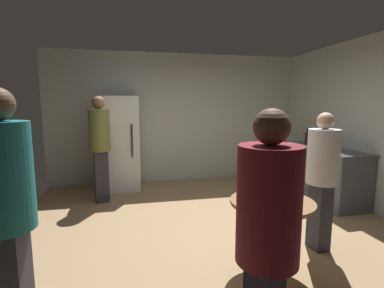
{
  "coord_description": "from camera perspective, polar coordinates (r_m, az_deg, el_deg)",
  "views": [
    {
      "loc": [
        -0.99,
        -3.41,
        1.65
      ],
      "look_at": [
        -0.15,
        0.46,
        1.1
      ],
      "focal_mm": 26.63,
      "sensor_mm": 36.0,
      "label": 1
    }
  ],
  "objects": [
    {
      "name": "ground_plane",
      "position": [
        3.93,
        3.71,
        -17.65
      ],
      "size": [
        5.2,
        5.2,
        0.1
      ],
      "primitive_type": "cube",
      "color": "#9E7C56"
    },
    {
      "name": "wall_back",
      "position": [
        6.12,
        -2.96,
        5.16
      ],
      "size": [
        5.32,
        0.06,
        2.7
      ],
      "primitive_type": "cube",
      "color": "beige",
      "rests_on": "ground_plane"
    },
    {
      "name": "refrigerator",
      "position": [
        5.66,
        -14.05,
        0.12
      ],
      "size": [
        0.7,
        0.68,
        1.8
      ],
      "color": "white",
      "rests_on": "ground_plane"
    },
    {
      "name": "kitchen_counter",
      "position": [
        5.54,
        24.39,
        -5.24
      ],
      "size": [
        0.64,
        1.75,
        0.9
      ],
      "color": "#4C515B",
      "rests_on": "ground_plane"
    },
    {
      "name": "kettle",
      "position": [
        5.55,
        23.36,
        0.29
      ],
      "size": [
        0.24,
        0.17,
        0.18
      ],
      "color": "#B2B2B7",
      "rests_on": "kitchen_counter"
    },
    {
      "name": "wine_bottle_on_counter",
      "position": [
        5.77,
        22.03,
        1.1
      ],
      "size": [
        0.08,
        0.08,
        0.31
      ],
      "color": "#3F141E",
      "rests_on": "kitchen_counter"
    },
    {
      "name": "foreground_table",
      "position": [
        2.93,
        15.65,
        -12.77
      ],
      "size": [
        0.8,
        0.8,
        0.73
      ],
      "color": "olive",
      "rests_on": "ground_plane"
    },
    {
      "name": "beer_bottle_amber",
      "position": [
        3.07,
        14.09,
        -8.0
      ],
      "size": [
        0.06,
        0.06,
        0.23
      ],
      "color": "#8C5919",
      "rests_on": "foreground_table"
    },
    {
      "name": "beer_bottle_brown",
      "position": [
        3.01,
        18.58,
        -8.51
      ],
      "size": [
        0.06,
        0.06,
        0.23
      ],
      "color": "#593314",
      "rests_on": "foreground_table"
    },
    {
      "name": "beer_bottle_green",
      "position": [
        2.69,
        12.53,
        -10.28
      ],
      "size": [
        0.06,
        0.06,
        0.23
      ],
      "color": "#26662D",
      "rests_on": "foreground_table"
    },
    {
      "name": "plastic_cup_white",
      "position": [
        2.71,
        15.01,
        -10.85
      ],
      "size": [
        0.08,
        0.08,
        0.11
      ],
      "primitive_type": "cylinder",
      "color": "white",
      "rests_on": "foreground_table"
    },
    {
      "name": "person_in_white_shirt",
      "position": [
        3.5,
        24.63,
        -4.99
      ],
      "size": [
        0.36,
        0.36,
        1.56
      ],
      "rotation": [
        0.0,
        0.0,
        -3.08
      ],
      "color": "#2D2D38",
      "rests_on": "ground_plane"
    },
    {
      "name": "person_in_olive_shirt",
      "position": [
        4.97,
        -17.95,
        0.61
      ],
      "size": [
        0.41,
        0.41,
        1.78
      ],
      "rotation": [
        0.0,
        0.0,
        -1.35
      ],
      "color": "#2D2D38",
      "rests_on": "ground_plane"
    },
    {
      "name": "person_in_maroon_shirt",
      "position": [
        1.66,
        14.87,
        -17.21
      ],
      "size": [
        0.47,
        0.47,
        1.63
      ],
      "rotation": [
        0.0,
        0.0,
        1.0
      ],
      "color": "#2D2D38",
      "rests_on": "ground_plane"
    },
    {
      "name": "person_in_teal_shirt",
      "position": [
        2.17,
        -33.22,
        -9.99
      ],
      "size": [
        0.36,
        0.36,
        1.75
      ],
      "rotation": [
        0.0,
        0.0,
        -0.06
      ],
      "color": "#2D2D38",
      "rests_on": "ground_plane"
    }
  ]
}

